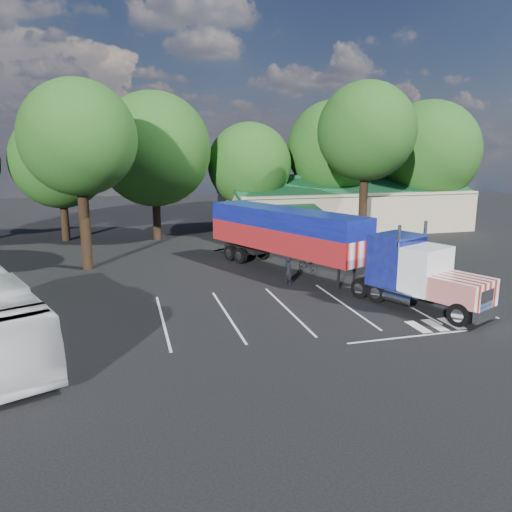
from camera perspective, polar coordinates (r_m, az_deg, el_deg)
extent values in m
plane|color=black|center=(31.54, 0.15, -2.81)|extent=(120.00, 120.00, 0.00)
cube|color=tan|center=(52.61, 9.77, 5.35)|extent=(24.00, 11.00, 4.00)
cube|color=#144727|center=(50.21, 11.03, 7.85)|extent=(24.20, 6.25, 2.10)
cube|color=#144727|center=(54.55, 8.81, 8.27)|extent=(24.20, 6.25, 2.10)
cube|color=tan|center=(44.50, 3.43, 3.47)|extent=(5.00, 2.50, 2.80)
cube|color=#144727|center=(43.07, 4.01, 5.19)|extent=(5.40, 3.19, 0.80)
cylinder|color=black|center=(47.84, -21.02, 4.02)|extent=(0.70, 0.70, 4.00)
sphere|color=#123F15|center=(47.44, -21.51, 10.18)|extent=(8.40, 8.40, 8.40)
cylinder|color=black|center=(46.07, -11.27, 4.51)|extent=(0.70, 0.70, 4.30)
sphere|color=#123F15|center=(45.67, -11.59, 11.86)|extent=(10.00, 10.00, 10.00)
cylinder|color=black|center=(48.81, -0.74, 4.76)|extent=(0.70, 0.70, 3.60)
sphere|color=#123F15|center=(48.41, -0.76, 10.40)|extent=(8.00, 8.00, 8.00)
cylinder|color=black|center=(52.17, 8.78, 5.61)|extent=(0.70, 0.70, 4.50)
sphere|color=#123F15|center=(51.83, 9.00, 12.04)|extent=(9.60, 9.60, 9.60)
cylinder|color=black|center=(55.98, 18.72, 5.24)|extent=(0.70, 0.70, 3.90)
sphere|color=#123F15|center=(55.63, 19.14, 11.23)|extent=(10.40, 10.40, 10.40)
cylinder|color=black|center=(35.84, -18.95, 3.25)|extent=(0.70, 0.70, 6.00)
sphere|color=#123F15|center=(35.46, -19.63, 12.62)|extent=(7.60, 7.60, 7.60)
cylinder|color=black|center=(42.90, 12.11, 5.39)|extent=(0.70, 0.70, 6.50)
sphere|color=#123F15|center=(42.62, 12.50, 13.75)|extent=(8.00, 8.00, 8.00)
cube|color=black|center=(27.61, 17.93, -3.99)|extent=(3.88, 6.95, 0.26)
cube|color=white|center=(25.90, 25.07, -5.89)|extent=(2.44, 1.28, 0.56)
cube|color=white|center=(25.81, 24.78, -4.50)|extent=(1.17, 0.62, 0.92)
cube|color=white|center=(26.25, 22.52, -3.56)|extent=(3.15, 3.21, 1.18)
cube|color=silver|center=(27.07, 18.84, -1.47)|extent=(3.00, 2.54, 2.35)
cube|color=black|center=(26.63, 20.12, -0.65)|extent=(2.18, 1.04, 1.02)
cube|color=white|center=(27.26, 17.48, 1.58)|extent=(2.47, 1.19, 0.26)
cube|color=#0C0F58|center=(28.00, 15.68, -0.38)|extent=(3.17, 2.92, 2.76)
cylinder|color=white|center=(26.47, 15.88, -0.33)|extent=(0.24, 0.24, 3.48)
cylinder|color=white|center=(28.41, 18.61, 0.34)|extent=(0.24, 0.24, 3.48)
cylinder|color=white|center=(26.55, 16.11, -4.52)|extent=(1.29, 1.77, 0.68)
cylinder|color=white|center=(28.80, 19.25, -3.42)|extent=(1.29, 1.77, 0.68)
cube|color=white|center=(33.78, 3.26, 2.01)|extent=(7.81, 13.03, 1.53)
cube|color=navy|center=(33.56, 3.29, 4.33)|extent=(7.81, 13.03, 1.23)
cube|color=black|center=(37.24, -1.25, 0.92)|extent=(2.59, 3.77, 0.36)
cube|color=black|center=(29.83, 9.41, -2.45)|extent=(0.16, 0.16, 1.43)
cube|color=black|center=(30.90, 11.16, -2.01)|extent=(0.16, 0.16, 1.43)
cube|color=white|center=(39.16, -3.37, 0.86)|extent=(2.29, 1.12, 0.12)
cylinder|color=black|center=(25.37, 22.21, -6.25)|extent=(0.79, 1.17, 1.13)
cylinder|color=black|center=(27.21, 24.39, -5.20)|extent=(0.79, 1.17, 1.13)
cylinder|color=black|center=(27.76, 13.67, -4.10)|extent=(0.79, 1.17, 1.13)
cylinder|color=black|center=(29.45, 16.20, -3.29)|extent=(0.79, 1.17, 1.13)
cylinder|color=black|center=(28.41, 11.86, -3.62)|extent=(0.79, 1.17, 1.13)
cylinder|color=black|center=(30.07, 14.44, -2.87)|extent=(0.79, 1.17, 1.13)
cylinder|color=black|center=(36.03, -1.78, 0.02)|extent=(0.79, 1.17, 1.13)
cylinder|color=black|center=(37.35, 0.83, 0.47)|extent=(0.79, 1.17, 1.13)
cylinder|color=black|center=(36.99, -2.95, 0.34)|extent=(0.79, 1.17, 1.13)
cylinder|color=black|center=(38.27, -0.36, 0.76)|extent=(0.79, 1.17, 1.13)
imported|color=black|center=(30.50, 3.73, -1.68)|extent=(0.67, 0.76, 1.74)
imported|color=black|center=(33.48, 5.88, -1.10)|extent=(1.10, 2.02, 1.01)
imported|color=#A1A2A8|center=(46.36, 3.40, 3.02)|extent=(4.65, 1.91, 1.50)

